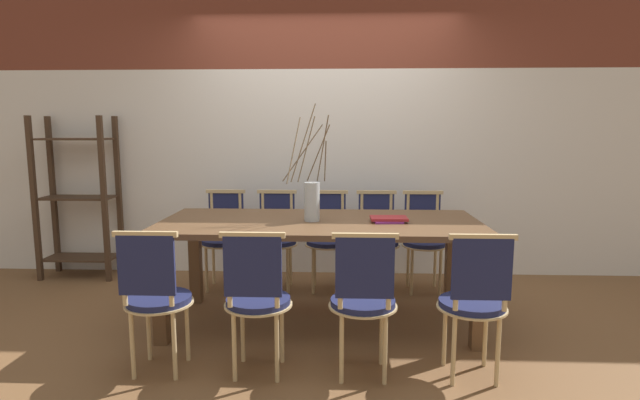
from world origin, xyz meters
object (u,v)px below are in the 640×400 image
object	(u,v)px
dining_table	(320,234)
vase_centerpiece	(312,199)
chair_far_center	(328,236)
book_stack	(388,219)
chair_near_center	(363,297)
shelving_rack	(78,198)

from	to	relation	value
dining_table	vase_centerpiece	xyz separation A→B (m)	(-0.06, -0.01, 0.26)
chair_far_center	book_stack	distance (m)	1.00
dining_table	chair_near_center	world-z (taller)	chair_near_center
book_stack	shelving_rack	xyz separation A→B (m)	(-2.85, 1.11, -0.02)
dining_table	chair_far_center	xyz separation A→B (m)	(0.04, 0.81, -0.19)
vase_centerpiece	book_stack	size ratio (longest dim) A/B	3.18
chair_far_center	vase_centerpiece	size ratio (longest dim) A/B	1.05
book_stack	chair_far_center	bearing A→B (deg)	118.47
chair_near_center	book_stack	distance (m)	0.87
vase_centerpiece	chair_far_center	bearing A→B (deg)	83.49
chair_far_center	vase_centerpiece	distance (m)	0.94
dining_table	vase_centerpiece	distance (m)	0.27
chair_near_center	dining_table	bearing A→B (deg)	109.05
vase_centerpiece	shelving_rack	size ratio (longest dim) A/B	0.54
book_stack	vase_centerpiece	bearing A→B (deg)	178.53
book_stack	shelving_rack	size ratio (longest dim) A/B	0.17
vase_centerpiece	book_stack	bearing A→B (deg)	-1.47
vase_centerpiece	shelving_rack	bearing A→B (deg)	154.58
chair_near_center	chair_far_center	size ratio (longest dim) A/B	1.00
chair_far_center	chair_near_center	bearing A→B (deg)	98.57
dining_table	chair_far_center	bearing A→B (deg)	87.49
chair_far_center	shelving_rack	size ratio (longest dim) A/B	0.57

